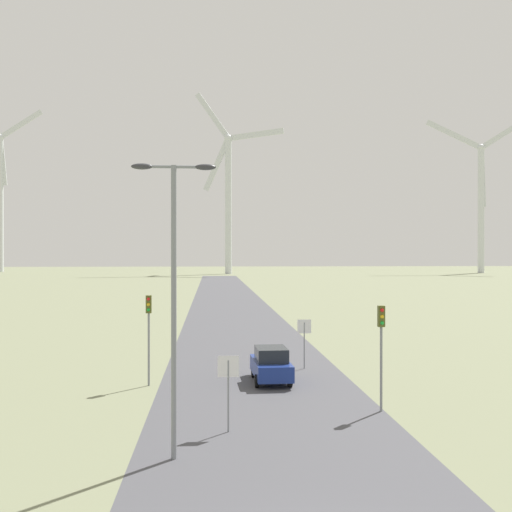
{
  "coord_description": "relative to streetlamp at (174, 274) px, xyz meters",
  "views": [
    {
      "loc": [
        -2.36,
        -12.23,
        6.72
      ],
      "look_at": [
        0.0,
        19.47,
        6.59
      ],
      "focal_mm": 42.0,
      "sensor_mm": 36.0,
      "label": 1
    }
  ],
  "objects": [
    {
      "name": "road_surface",
      "position": [
        3.59,
        40.57,
        -6.04
      ],
      "size": [
        10.0,
        240.0,
        0.01
      ],
      "color": "#47474C",
      "rests_on": "ground"
    },
    {
      "name": "streetlamp",
      "position": [
        0.0,
        0.0,
        0.0
      ],
      "size": [
        2.76,
        0.32,
        9.65
      ],
      "color": "gray",
      "rests_on": "ground"
    },
    {
      "name": "stop_sign_near",
      "position": [
        1.86,
        2.81,
        -4.03
      ],
      "size": [
        0.81,
        0.07,
        2.88
      ],
      "color": "gray",
      "rests_on": "ground"
    },
    {
      "name": "stop_sign_far",
      "position": [
        6.63,
        14.86,
        -4.03
      ],
      "size": [
        0.81,
        0.07,
        2.87
      ],
      "color": "gray",
      "rests_on": "ground"
    },
    {
      "name": "traffic_light_post_near_left",
      "position": [
        -1.96,
        11.01,
        -2.7
      ],
      "size": [
        0.28,
        0.34,
        4.59
      ],
      "color": "gray",
      "rests_on": "ground"
    },
    {
      "name": "traffic_light_post_near_right",
      "position": [
        8.43,
        5.27,
        -2.76
      ],
      "size": [
        0.28,
        0.33,
        4.5
      ],
      "color": "gray",
      "rests_on": "ground"
    },
    {
      "name": "car_approaching",
      "position": [
        4.33,
        11.42,
        -5.13
      ],
      "size": [
        1.94,
        4.16,
        1.83
      ],
      "color": "navy",
      "rests_on": "ground"
    },
    {
      "name": "wind_turbine_far_left",
      "position": [
        -76.13,
        206.3,
        23.83
      ],
      "size": [
        31.22,
        3.23,
        60.22
      ],
      "color": "silver",
      "rests_on": "ground"
    },
    {
      "name": "wind_turbine_left",
      "position": [
        6.79,
        177.97,
        21.59
      ],
      "size": [
        28.96,
        9.26,
        60.54
      ],
      "color": "silver",
      "rests_on": "ground"
    },
    {
      "name": "wind_turbine_center",
      "position": [
        94.43,
        181.11,
        21.15
      ],
      "size": [
        35.41,
        9.67,
        55.02
      ],
      "color": "silver",
      "rests_on": "ground"
    }
  ]
}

